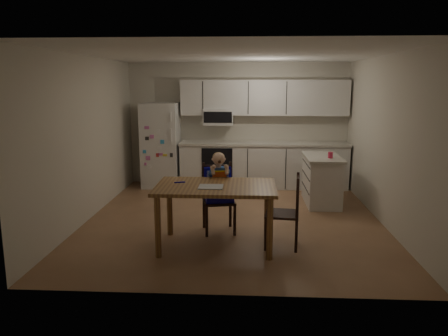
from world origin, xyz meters
TOP-DOWN VIEW (x-y plane):
  - room at (0.00, 0.48)m, footprint 4.52×5.01m
  - refrigerator at (-1.55, 2.15)m, footprint 0.72×0.70m
  - kitchen_run at (0.50, 2.24)m, footprint 3.37×0.62m
  - kitchen_island at (1.51, 1.00)m, footprint 0.60×1.14m
  - red_cup at (1.61, 0.80)m, footprint 0.08×0.08m
  - dining_table at (-0.19, -1.17)m, footprint 1.52×0.98m
  - napkin at (-0.24, -1.28)m, footprint 0.30×0.26m
  - toddler_spoon at (-0.68, -1.06)m, footprint 0.12×0.06m
  - chair_booster at (-0.20, -0.55)m, footprint 0.51×0.51m
  - chair_side at (0.76, -1.13)m, footprint 0.47×0.47m

SIDE VIEW (x-z plane):
  - kitchen_island at x=1.51m, z-range 0.00..0.85m
  - chair_side at x=0.76m, z-range 0.06..1.01m
  - chair_booster at x=-0.20m, z-range 0.12..1.26m
  - dining_table at x=-0.19m, z-range 0.30..1.11m
  - napkin at x=-0.24m, z-range 0.81..0.83m
  - toddler_spoon at x=-0.68m, z-range 0.81..0.83m
  - refrigerator at x=-1.55m, z-range 0.00..1.70m
  - kitchen_run at x=0.50m, z-range -0.20..1.95m
  - red_cup at x=1.61m, z-range 0.84..0.95m
  - room at x=0.00m, z-range -0.01..2.51m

